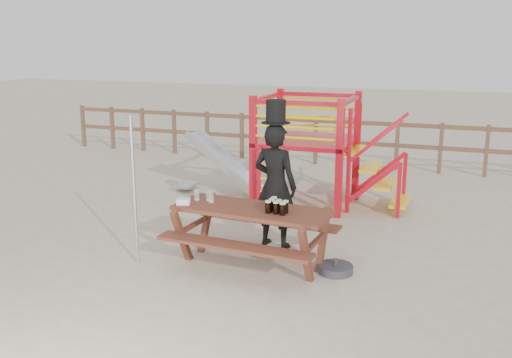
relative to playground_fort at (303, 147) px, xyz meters
name	(u,v)px	position (x,y,z in m)	size (l,w,h in m)	color
ground	(223,267)	(-0.12, -3.58, -1.07)	(60.00, 60.00, 0.00)	beige
back_fence	(335,136)	(-0.12, 3.42, -0.34)	(15.09, 0.09, 1.20)	brown
playground_fort	(303,147)	(0.00, 0.00, 0.00)	(4.71, 1.84, 2.10)	red
picnic_table	(252,229)	(0.23, -3.36, -0.55)	(2.25, 1.62, 0.83)	brown
man_with_hat	(275,183)	(0.28, -2.52, -0.07)	(0.76, 0.56, 2.23)	black
metal_pole	(134,191)	(-1.31, -3.85, -0.02)	(0.05, 0.05, 2.10)	#B2B2B7
parasol_base	(335,269)	(1.39, -3.22, -1.02)	(0.47, 0.47, 0.20)	#323236
paper_bag	(183,201)	(-0.74, -3.52, -0.20)	(0.18, 0.14, 0.08)	white
stout_pints	(277,206)	(0.61, -3.44, -0.15)	(0.30, 0.30, 0.17)	black
empty_glasses	(205,196)	(-0.51, -3.27, -0.17)	(0.32, 0.13, 0.15)	silver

